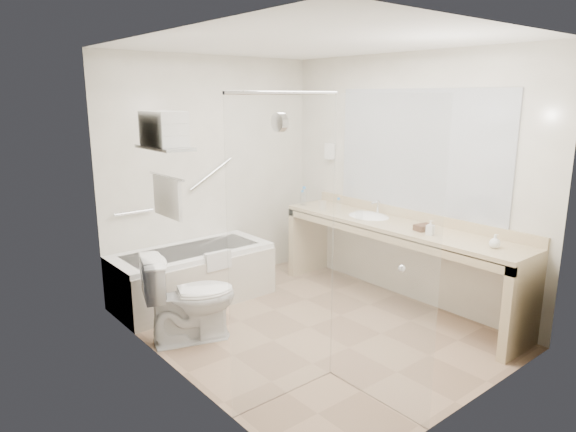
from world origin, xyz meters
TOP-DOWN VIEW (x-y plane):
  - floor at (0.00, 0.00)m, footprint 3.20×3.20m
  - ceiling at (0.00, 0.00)m, footprint 2.60×3.20m
  - wall_back at (0.00, 1.60)m, footprint 2.60×0.10m
  - wall_front at (0.00, -1.60)m, footprint 2.60×0.10m
  - wall_left at (-1.30, 0.00)m, footprint 0.10×3.20m
  - wall_right at (1.30, 0.00)m, footprint 0.10×3.20m
  - bathtub at (-0.50, 1.24)m, footprint 1.60×0.73m
  - grab_bar_short at (-0.95, 1.56)m, footprint 0.40×0.03m
  - grab_bar_long at (-0.05, 1.56)m, footprint 0.53×0.03m
  - shower_enclosure at (-0.63, -0.93)m, footprint 0.96×0.91m
  - towel_shelf at (-1.17, 0.35)m, footprint 0.24×0.55m
  - vanity_counter at (1.02, -0.15)m, footprint 0.55×2.70m
  - sink at (1.05, 0.25)m, footprint 0.40×0.52m
  - faucet at (1.20, 0.25)m, footprint 0.03×0.03m
  - mirror at (1.29, -0.15)m, footprint 0.02×2.00m
  - hairdryer_unit at (1.25, 1.05)m, footprint 0.08×0.10m
  - toilet at (-0.95, 0.47)m, footprint 0.89×0.67m
  - amenity_basket at (1.01, -0.47)m, footprint 0.18×0.14m
  - soap_bottle_a at (0.92, -0.61)m, footprint 0.09×0.15m
  - soap_bottle_b at (0.99, -1.19)m, footprint 0.11×0.13m
  - water_bottle_left at (0.87, 1.10)m, footprint 0.05×0.05m
  - water_bottle_mid at (0.90, 1.10)m, footprint 0.07×0.07m
  - water_bottle_right at (0.89, 0.53)m, footprint 0.05×0.05m
  - drinking_glass_near at (0.88, 0.76)m, footprint 0.08×0.08m
  - drinking_glass_far at (0.85, 0.20)m, footprint 0.08×0.08m

SIDE VIEW (x-z plane):
  - floor at x=0.00m, z-range 0.00..0.00m
  - bathtub at x=-0.50m, z-range -0.02..0.57m
  - toilet at x=-0.95m, z-range 0.00..0.77m
  - vanity_counter at x=1.02m, z-range 0.17..1.12m
  - sink at x=1.05m, z-range 0.75..0.89m
  - amenity_basket at x=1.01m, z-range 0.85..0.91m
  - soap_bottle_a at x=0.92m, z-range 0.85..0.91m
  - soap_bottle_b at x=0.99m, z-range 0.85..0.94m
  - drinking_glass_far at x=0.85m, z-range 0.85..0.95m
  - drinking_glass_near at x=0.88m, z-range 0.85..0.95m
  - water_bottle_right at x=0.89m, z-range 0.84..1.02m
  - faucet at x=1.20m, z-range 0.86..1.00m
  - water_bottle_left at x=0.87m, z-range 0.84..1.02m
  - water_bottle_mid at x=0.90m, z-range 0.84..1.06m
  - grab_bar_short at x=-0.95m, z-range 0.93..0.96m
  - shower_enclosure at x=-0.63m, z-range 0.01..2.12m
  - wall_back at x=0.00m, z-range 0.00..2.50m
  - wall_front at x=0.00m, z-range 0.00..2.50m
  - wall_left at x=-1.30m, z-range 0.00..2.50m
  - wall_right at x=1.30m, z-range 0.00..2.50m
  - grab_bar_long at x=-0.05m, z-range 1.09..1.41m
  - hairdryer_unit at x=1.25m, z-range 1.36..1.54m
  - mirror at x=1.29m, z-range 0.95..2.15m
  - towel_shelf at x=-1.17m, z-range 1.35..2.16m
  - ceiling at x=0.00m, z-range 2.45..2.55m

